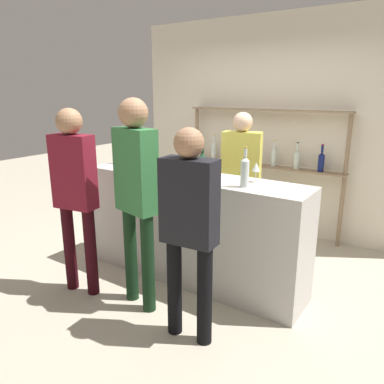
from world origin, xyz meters
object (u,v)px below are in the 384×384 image
object	(u,v)px
counter_bottle_0	(245,171)
counter_bottle_2	(202,164)
ice_bucket	(136,160)
wine_glass	(256,167)
customer_left	(75,186)
customer_right	(189,220)
counter_bottle_1	(123,152)
customer_center	(136,186)
server_behind_counter	(241,173)

from	to	relation	value
counter_bottle_0	counter_bottle_2	xyz separation A→B (m)	(-0.53, 0.16, -0.02)
counter_bottle_2	ice_bucket	xyz separation A→B (m)	(-0.70, -0.16, -0.01)
counter_bottle_2	wine_glass	distance (m)	0.54
customer_left	customer_right	bearing A→B (deg)	-100.22
counter_bottle_1	customer_center	xyz separation A→B (m)	(0.87, -0.75, -0.11)
counter_bottle_1	counter_bottle_2	distance (m)	1.06
counter_bottle_2	customer_left	world-z (taller)	customer_left
counter_bottle_1	server_behind_counter	size ratio (longest dim) A/B	0.20
server_behind_counter	customer_right	bearing A→B (deg)	-1.22
counter_bottle_0	server_behind_counter	bearing A→B (deg)	118.03
customer_left	server_behind_counter	xyz separation A→B (m)	(0.83, 1.65, -0.07)
server_behind_counter	ice_bucket	bearing A→B (deg)	-52.81
ice_bucket	customer_right	xyz separation A→B (m)	(1.14, -0.70, -0.22)
counter_bottle_2	server_behind_counter	xyz separation A→B (m)	(0.02, 0.79, -0.23)
ice_bucket	customer_left	size ratio (longest dim) A/B	0.12
counter_bottle_0	customer_center	bearing A→B (deg)	-141.79
customer_left	wine_glass	bearing A→B (deg)	-65.90
customer_left	ice_bucket	bearing A→B (deg)	-18.56
counter_bottle_1	ice_bucket	xyz separation A→B (m)	(0.36, -0.18, -0.02)
counter_bottle_1	customer_right	world-z (taller)	customer_right
counter_bottle_2	ice_bucket	distance (m)	0.72
counter_bottle_0	counter_bottle_2	size ratio (longest dim) A/B	1.11
counter_bottle_0	wine_glass	xyz separation A→B (m)	(0.01, 0.21, -0.00)
counter_bottle_0	wine_glass	world-z (taller)	counter_bottle_0
counter_bottle_0	customer_center	distance (m)	0.92
wine_glass	ice_bucket	xyz separation A→B (m)	(-1.24, -0.21, -0.03)
counter_bottle_0	customer_left	world-z (taller)	customer_left
counter_bottle_1	server_behind_counter	world-z (taller)	server_behind_counter
counter_bottle_1	counter_bottle_0	bearing A→B (deg)	-6.60
customer_center	customer_left	bearing A→B (deg)	114.80
ice_bucket	customer_left	bearing A→B (deg)	-98.62
customer_right	customer_center	world-z (taller)	customer_center
wine_glass	server_behind_counter	size ratio (longest dim) A/B	0.11
ice_bucket	counter_bottle_0	bearing A→B (deg)	-0.13
wine_glass	ice_bucket	bearing A→B (deg)	-170.38
counter_bottle_1	wine_glass	distance (m)	1.60
ice_bucket	customer_right	bearing A→B (deg)	-31.62
counter_bottle_2	customer_center	world-z (taller)	customer_center
customer_right	counter_bottle_1	bearing A→B (deg)	54.68
ice_bucket	counter_bottle_1	bearing A→B (deg)	153.16
ice_bucket	server_behind_counter	bearing A→B (deg)	52.61
server_behind_counter	customer_center	size ratio (longest dim) A/B	0.90
counter_bottle_1	customer_left	xyz separation A→B (m)	(0.25, -0.88, -0.16)
counter_bottle_1	customer_left	world-z (taller)	customer_left
counter_bottle_2	customer_right	distance (m)	1.00
counter_bottle_0	server_behind_counter	xyz separation A→B (m)	(-0.51, 0.95, -0.25)
counter_bottle_0	customer_left	size ratio (longest dim) A/B	0.20
server_behind_counter	counter_bottle_1	bearing A→B (deg)	-70.09
customer_right	customer_left	bearing A→B (deg)	84.91
counter_bottle_1	server_behind_counter	bearing A→B (deg)	35.34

